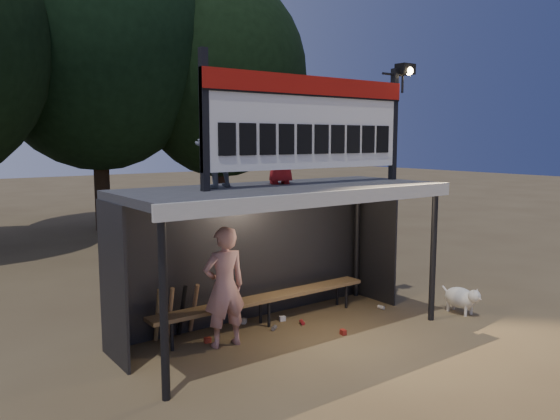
% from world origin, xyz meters
% --- Properties ---
extents(ground, '(80.00, 80.00, 0.00)m').
position_xyz_m(ground, '(0.00, 0.00, 0.00)').
color(ground, brown).
rests_on(ground, ground).
extents(player, '(0.69, 0.49, 1.78)m').
position_xyz_m(player, '(-0.98, 0.16, 0.89)').
color(player, silver).
rests_on(player, ground).
extents(child_a, '(0.68, 0.59, 1.21)m').
position_xyz_m(child_a, '(-1.04, 0.36, 2.92)').
color(child_a, slate).
rests_on(child_a, dugout_shelter).
extents(child_b, '(0.57, 0.45, 1.04)m').
position_xyz_m(child_b, '(0.18, 0.37, 2.84)').
color(child_b, red).
rests_on(child_b, dugout_shelter).
extents(dugout_shelter, '(5.10, 2.08, 2.32)m').
position_xyz_m(dugout_shelter, '(0.00, 0.24, 1.85)').
color(dugout_shelter, '#373739').
rests_on(dugout_shelter, ground).
extents(scoreboard_assembly, '(4.10, 0.27, 1.99)m').
position_xyz_m(scoreboard_assembly, '(0.56, -0.01, 3.32)').
color(scoreboard_assembly, black).
rests_on(scoreboard_assembly, dugout_shelter).
extents(bench, '(4.00, 0.35, 0.48)m').
position_xyz_m(bench, '(0.00, 0.55, 0.43)').
color(bench, olive).
rests_on(bench, ground).
extents(tree_mid, '(7.22, 7.22, 10.36)m').
position_xyz_m(tree_mid, '(1.00, 11.50, 6.17)').
color(tree_mid, black).
rests_on(tree_mid, ground).
extents(tree_right, '(6.08, 6.08, 8.72)m').
position_xyz_m(tree_right, '(5.00, 10.50, 5.19)').
color(tree_right, black).
rests_on(tree_right, ground).
extents(dog, '(0.36, 0.81, 0.49)m').
position_xyz_m(dog, '(3.11, -0.99, 0.28)').
color(dog, white).
rests_on(dog, ground).
extents(bats, '(0.67, 0.35, 0.84)m').
position_xyz_m(bats, '(-1.44, 0.82, 0.43)').
color(bats, olive).
rests_on(bats, ground).
extents(litter, '(3.39, 1.47, 0.08)m').
position_xyz_m(litter, '(0.32, 0.24, 0.04)').
color(litter, '#A62E1C').
rests_on(litter, ground).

